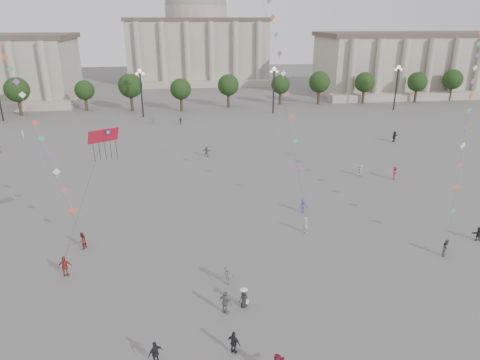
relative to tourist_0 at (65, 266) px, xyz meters
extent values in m
plane|color=#5D5A57|center=(16.75, -5.89, -0.97)|extent=(360.00, 360.00, 0.00)
cube|color=#A19887|center=(91.75, 89.11, 7.03)|extent=(80.00, 22.00, 16.00)
cube|color=#50473B|center=(91.75, 89.11, 15.63)|extent=(81.60, 22.44, 1.20)
cube|color=#A19887|center=(91.75, 76.11, 0.03)|extent=(84.00, 4.00, 2.00)
cube|color=#A19887|center=(16.75, 124.11, 9.03)|extent=(46.00, 30.00, 20.00)
cube|color=#50473B|center=(16.75, 124.11, 19.63)|extent=(46.92, 30.60, 1.20)
cube|color=#A19887|center=(16.75, 107.11, 0.03)|extent=(48.30, 4.00, 2.00)
cylinder|color=#A19887|center=(16.75, 124.11, 21.53)|extent=(21.00, 21.00, 5.00)
sphere|color=gray|center=(16.75, 124.11, 24.03)|extent=(21.00, 21.00, 21.00)
cylinder|color=#34281A|center=(-25.25, 72.11, 0.79)|extent=(0.70, 0.70, 3.52)
sphere|color=black|center=(-25.25, 72.11, 4.47)|extent=(5.12, 5.12, 5.12)
cylinder|color=#34281A|center=(-13.25, 72.11, 0.79)|extent=(0.70, 0.70, 3.52)
sphere|color=black|center=(-13.25, 72.11, 4.47)|extent=(5.12, 5.12, 5.12)
cylinder|color=#34281A|center=(-1.25, 72.11, 0.79)|extent=(0.70, 0.70, 3.52)
sphere|color=black|center=(-1.25, 72.11, 4.47)|extent=(5.12, 5.12, 5.12)
cylinder|color=#34281A|center=(10.75, 72.11, 0.79)|extent=(0.70, 0.70, 3.52)
sphere|color=black|center=(10.75, 72.11, 4.47)|extent=(5.12, 5.12, 5.12)
cylinder|color=#34281A|center=(22.75, 72.11, 0.79)|extent=(0.70, 0.70, 3.52)
sphere|color=black|center=(22.75, 72.11, 4.47)|extent=(5.12, 5.12, 5.12)
cylinder|color=#34281A|center=(34.75, 72.11, 0.79)|extent=(0.70, 0.70, 3.52)
sphere|color=black|center=(34.75, 72.11, 4.47)|extent=(5.12, 5.12, 5.12)
cylinder|color=#34281A|center=(46.75, 72.11, 0.79)|extent=(0.70, 0.70, 3.52)
sphere|color=black|center=(46.75, 72.11, 4.47)|extent=(5.12, 5.12, 5.12)
cylinder|color=#34281A|center=(58.75, 72.11, 0.79)|extent=(0.70, 0.70, 3.52)
sphere|color=black|center=(58.75, 72.11, 4.47)|extent=(5.12, 5.12, 5.12)
cylinder|color=#34281A|center=(70.75, 72.11, 0.79)|extent=(0.70, 0.70, 3.52)
sphere|color=black|center=(70.75, 72.11, 4.47)|extent=(5.12, 5.12, 5.12)
cylinder|color=#34281A|center=(82.75, 72.11, 0.79)|extent=(0.70, 0.70, 3.52)
sphere|color=black|center=(82.75, 72.11, 4.47)|extent=(5.12, 5.12, 5.12)
cylinder|color=#262628|center=(1.75, 64.11, 4.03)|extent=(0.36, 0.36, 10.00)
sphere|color=#FFE5B2|center=(1.75, 64.11, 9.23)|extent=(0.90, 0.90, 0.90)
sphere|color=#FFE5B2|center=(1.05, 64.11, 8.63)|extent=(0.60, 0.60, 0.60)
sphere|color=#FFE5B2|center=(2.45, 64.11, 8.63)|extent=(0.60, 0.60, 0.60)
cylinder|color=#262628|center=(31.75, 64.11, 4.03)|extent=(0.36, 0.36, 10.00)
sphere|color=#FFE5B2|center=(31.75, 64.11, 9.23)|extent=(0.90, 0.90, 0.90)
sphere|color=#FFE5B2|center=(31.05, 64.11, 8.63)|extent=(0.60, 0.60, 0.60)
sphere|color=#FFE5B2|center=(32.45, 64.11, 8.63)|extent=(0.60, 0.60, 0.60)
cylinder|color=#262628|center=(61.75, 64.11, 4.03)|extent=(0.36, 0.36, 10.00)
sphere|color=#FFE5B2|center=(61.75, 64.11, 9.23)|extent=(0.90, 0.90, 0.90)
sphere|color=#FFE5B2|center=(61.05, 64.11, 8.63)|extent=(0.60, 0.60, 0.60)
sphere|color=#FFE5B2|center=(62.45, 64.11, 8.63)|extent=(0.60, 0.60, 0.60)
imported|color=#2F4C6B|center=(10.11, 55.93, -0.16)|extent=(0.96, 0.94, 1.62)
imported|color=black|center=(39.76, 1.13, -0.22)|extent=(1.39, 0.48, 1.49)
imported|color=#AFAFAB|center=(4.42, 56.96, -0.07)|extent=(1.74, 1.08, 1.79)
imported|color=#5C5C61|center=(13.88, -3.13, -0.07)|extent=(1.23, 0.79, 1.80)
imported|color=silver|center=(35.35, 20.76, -0.16)|extent=(1.56, 0.79, 1.61)
imported|color=maroon|center=(39.61, 18.84, -0.04)|extent=(1.34, 1.35, 1.86)
imported|color=black|center=(48.52, 37.03, 0.00)|extent=(1.80, 1.52, 1.94)
imported|color=white|center=(-19.14, 48.68, -0.23)|extent=(0.54, 0.64, 1.48)
imported|color=slate|center=(14.26, 32.82, -0.13)|extent=(1.61, 1.11, 1.67)
imported|color=#ADADA9|center=(22.92, 5.12, -0.09)|extent=(0.69, 0.76, 1.75)
imported|color=maroon|center=(0.00, 0.00, 0.00)|extent=(1.17, 0.57, 1.93)
imported|color=black|center=(13.43, -11.04, -0.12)|extent=(1.03, 0.96, 1.70)
imported|color=slate|center=(13.29, -6.83, 0.00)|extent=(1.17, 1.08, 1.93)
imported|color=black|center=(8.29, -11.33, -0.09)|extent=(1.10, 0.90, 1.75)
imported|color=maroon|center=(0.48, 4.71, -0.11)|extent=(0.94, 1.03, 1.72)
imported|color=#3A4983|center=(23.97, 9.82, -0.12)|extent=(1.14, 0.71, 1.70)
imported|color=#5B5D60|center=(34.79, -1.22, -0.12)|extent=(1.02, 1.05, 1.70)
imported|color=black|center=(14.78, -6.26, -0.24)|extent=(0.83, 0.68, 1.46)
cone|color=white|center=(14.78, -6.26, 0.65)|extent=(0.52, 0.52, 0.14)
cylinder|color=white|center=(14.78, -6.26, 0.59)|extent=(0.60, 0.60, 0.02)
cube|color=white|center=(15.03, -6.41, -0.42)|extent=(0.22, 0.10, 0.35)
cube|color=#AD1228|center=(5.10, -3.19, 12.34)|extent=(2.16, 1.57, 1.02)
cube|color=#178220|center=(4.75, -3.23, 12.59)|extent=(0.40, 0.34, 0.34)
cube|color=#1F3FAB|center=(5.45, -3.23, 12.59)|extent=(0.40, 0.34, 0.34)
sphere|color=yellow|center=(4.75, -3.27, 12.59)|extent=(0.20, 0.20, 0.20)
sphere|color=yellow|center=(5.45, -3.27, 12.59)|extent=(0.20, 0.20, 0.20)
cylinder|color=#3F3F3F|center=(2.55, -1.59, 6.49)|extent=(0.02, 0.02, 13.16)
cube|color=#EA6337|center=(-0.40, 6.12, 2.54)|extent=(0.76, 0.25, 0.76)
cube|color=#C16678|center=(-1.28, 7.53, 4.15)|extent=(0.76, 0.25, 0.76)
cube|color=white|center=(-2.16, 8.94, 5.63)|extent=(0.76, 0.25, 0.76)
cube|color=#8D53A7|center=(-3.04, 10.35, 7.05)|extent=(0.76, 0.25, 0.76)
cube|color=#53B572|center=(-3.92, 11.76, 8.41)|extent=(0.76, 0.25, 0.76)
cube|color=#EA6337|center=(-4.80, 13.17, 9.73)|extent=(0.76, 0.25, 0.76)
cube|color=#C16678|center=(-5.68, 14.58, 11.01)|extent=(0.76, 0.25, 0.76)
cube|color=white|center=(-6.56, 15.99, 12.27)|extent=(0.76, 0.25, 0.76)
cube|color=#8D53A7|center=(-7.44, 17.40, 13.51)|extent=(0.76, 0.25, 0.76)
cube|color=#53B572|center=(-8.32, 18.81, 14.73)|extent=(0.76, 0.25, 0.76)
cube|color=#EA6337|center=(-9.20, 20.22, 15.92)|extent=(0.76, 0.25, 0.76)
cube|color=#8D53A7|center=(23.84, 11.69, 3.89)|extent=(0.76, 0.25, 0.76)
cube|color=#53B572|center=(23.70, 13.57, 6.58)|extent=(0.76, 0.25, 0.76)
cube|color=#EA6337|center=(23.57, 15.44, 9.07)|extent=(0.76, 0.25, 0.76)
cube|color=#C16678|center=(23.44, 17.31, 11.44)|extent=(0.76, 0.25, 0.76)
cube|color=white|center=(23.31, 19.18, 13.72)|extent=(0.76, 0.25, 0.76)
cube|color=#8D53A7|center=(23.17, 21.05, 15.93)|extent=(0.76, 0.25, 0.76)
cube|color=#53B572|center=(23.04, 22.92, 18.08)|extent=(0.76, 0.25, 0.76)
cube|color=#EA6337|center=(22.91, 24.79, 20.19)|extent=(0.76, 0.25, 0.76)
cube|color=#C16678|center=(22.77, 26.66, 22.26)|extent=(0.76, 0.25, 0.76)
cylinder|color=#3F3F3F|center=(49.13, 19.59, 15.36)|extent=(0.02, 0.02, 58.61)
cube|color=#53B572|center=(36.09, 0.68, 2.68)|extent=(0.76, 0.25, 0.76)
cube|color=#EA6337|center=(37.40, 2.57, 4.40)|extent=(0.76, 0.25, 0.76)
cube|color=#C16678|center=(38.70, 4.46, 5.99)|extent=(0.76, 0.25, 0.76)
cube|color=white|center=(40.00, 6.35, 7.50)|extent=(0.76, 0.25, 0.76)
cube|color=#8D53A7|center=(41.31, 8.24, 8.95)|extent=(0.76, 0.25, 0.76)
cube|color=#53B572|center=(42.61, 10.13, 10.36)|extent=(0.76, 0.25, 0.76)
cube|color=#EA6337|center=(43.92, 12.03, 11.74)|extent=(0.76, 0.25, 0.76)
cube|color=#C16678|center=(45.22, 13.92, 13.08)|extent=(0.76, 0.25, 0.76)
cube|color=white|center=(46.52, 15.81, 14.41)|extent=(0.76, 0.25, 0.76)
cube|color=#8D53A7|center=(47.83, 17.70, 15.71)|extent=(0.76, 0.25, 0.76)
cube|color=#53B572|center=(49.13, 19.59, 16.99)|extent=(0.76, 0.25, 0.76)
camera|label=1|loc=(10.81, -33.66, 20.18)|focal=32.00mm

